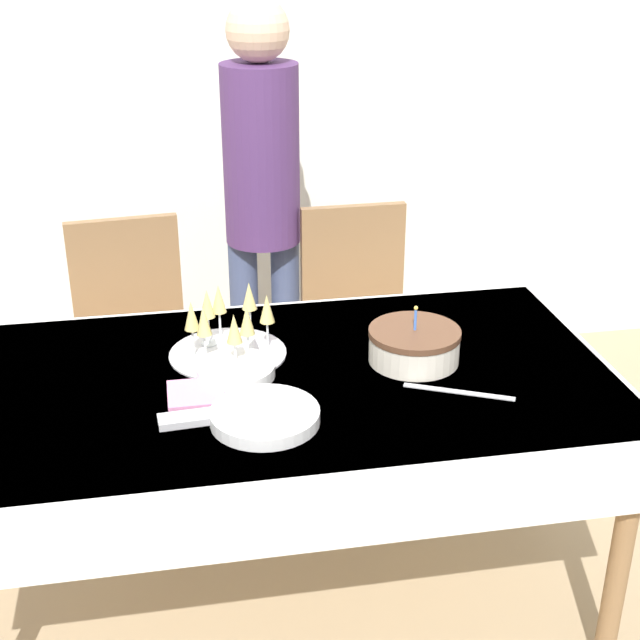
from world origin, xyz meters
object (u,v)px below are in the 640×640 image
object	(u,v)px
plate_stack_main	(265,416)
person_standing	(262,187)
dining_chair_far_right	(358,323)
plate_stack_dessert	(236,370)
birthday_cake	(414,345)
dining_chair_far_left	(134,341)
champagne_tray	(228,327)

from	to	relation	value
plate_stack_main	person_standing	distance (m)	1.27
dining_chair_far_right	plate_stack_dessert	size ratio (longest dim) A/B	4.38
dining_chair_far_right	birthday_cake	world-z (taller)	dining_chair_far_right
dining_chair_far_right	person_standing	world-z (taller)	person_standing
birthday_cake	plate_stack_dessert	bearing A→B (deg)	-179.89
dining_chair_far_left	person_standing	xyz separation A→B (m)	(0.51, 0.18, 0.50)
plate_stack_main	plate_stack_dessert	distance (m)	0.26
champagne_tray	plate_stack_main	xyz separation A→B (m)	(0.06, -0.40, -0.07)
birthday_cake	plate_stack_main	world-z (taller)	birthday_cake
dining_chair_far_left	birthday_cake	size ratio (longest dim) A/B	3.65
plate_stack_dessert	person_standing	bearing A→B (deg)	78.49
champagne_tray	plate_stack_main	distance (m)	0.41
person_standing	birthday_cake	bearing A→B (deg)	-72.26
dining_chair_far_left	champagne_tray	distance (m)	0.80
birthday_cake	champagne_tray	xyz separation A→B (m)	(-0.52, 0.14, 0.04)
dining_chair_far_right	plate_stack_dessert	distance (m)	1.00
dining_chair_far_left	dining_chair_far_right	distance (m)	0.84
dining_chair_far_left	birthday_cake	bearing A→B (deg)	-44.26
plate_stack_dessert	person_standing	xyz separation A→B (m)	(0.20, 0.98, 0.23)
dining_chair_far_right	person_standing	bearing A→B (deg)	151.90
dining_chair_far_left	birthday_cake	xyz separation A→B (m)	(0.82, -0.80, 0.30)
champagne_tray	birthday_cake	bearing A→B (deg)	-14.80
dining_chair_far_left	plate_stack_dessert	size ratio (longest dim) A/B	4.38
dining_chair_far_right	champagne_tray	distance (m)	0.92
dining_chair_far_left	champagne_tray	bearing A→B (deg)	-65.58
person_standing	dining_chair_far_left	bearing A→B (deg)	-160.60
plate_stack_main	plate_stack_dessert	xyz separation A→B (m)	(-0.05, 0.26, 0.00)
plate_stack_dessert	dining_chair_far_right	bearing A→B (deg)	56.34
champagne_tray	plate_stack_main	bearing A→B (deg)	-81.81
birthday_cake	plate_stack_main	xyz separation A→B (m)	(-0.46, -0.26, -0.03)
dining_chair_far_right	plate_stack_main	distance (m)	1.20
dining_chair_far_left	birthday_cake	world-z (taller)	dining_chair_far_left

